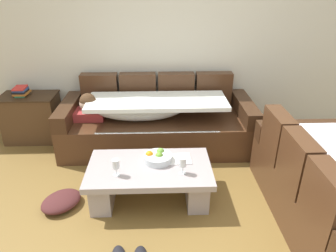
% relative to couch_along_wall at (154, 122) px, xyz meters
% --- Properties ---
extents(ground_plane, '(14.00, 14.00, 0.00)m').
position_rel_couch_along_wall_xyz_m(ground_plane, '(0.29, -1.62, -0.33)').
color(ground_plane, brown).
extents(back_wall, '(9.00, 0.10, 2.70)m').
position_rel_couch_along_wall_xyz_m(back_wall, '(0.29, 0.53, 1.02)').
color(back_wall, beige).
rests_on(back_wall, ground_plane).
extents(couch_along_wall, '(2.41, 0.92, 0.88)m').
position_rel_couch_along_wall_xyz_m(couch_along_wall, '(0.00, 0.00, 0.00)').
color(couch_along_wall, '#4A2D1A').
rests_on(couch_along_wall, ground_plane).
extents(couch_near_window, '(0.92, 1.81, 0.88)m').
position_rel_couch_along_wall_xyz_m(couch_near_window, '(1.56, -1.50, 0.01)').
color(couch_near_window, '#4A2D1A').
rests_on(couch_near_window, ground_plane).
extents(coffee_table, '(1.20, 0.68, 0.38)m').
position_rel_couch_along_wall_xyz_m(coffee_table, '(-0.04, -1.10, -0.09)').
color(coffee_table, '#A59A9A').
rests_on(coffee_table, ground_plane).
extents(fruit_bowl, '(0.28, 0.28, 0.10)m').
position_rel_couch_along_wall_xyz_m(fruit_bowl, '(0.04, -1.00, 0.09)').
color(fruit_bowl, silver).
rests_on(fruit_bowl, coffee_table).
extents(wine_glass_near_left, '(0.07, 0.07, 0.17)m').
position_rel_couch_along_wall_xyz_m(wine_glass_near_left, '(-0.34, -1.24, 0.17)').
color(wine_glass_near_left, silver).
rests_on(wine_glass_near_left, coffee_table).
extents(wine_glass_near_right, '(0.07, 0.07, 0.17)m').
position_rel_couch_along_wall_xyz_m(wine_glass_near_right, '(0.27, -1.23, 0.17)').
color(wine_glass_near_right, silver).
rests_on(wine_glass_near_right, coffee_table).
extents(open_magazine, '(0.29, 0.23, 0.01)m').
position_rel_couch_along_wall_xyz_m(open_magazine, '(0.23, -0.98, 0.06)').
color(open_magazine, white).
rests_on(open_magazine, coffee_table).
extents(side_cabinet, '(0.72, 0.44, 0.64)m').
position_rel_couch_along_wall_xyz_m(side_cabinet, '(-1.65, 0.23, -0.01)').
color(side_cabinet, '#4C331D').
rests_on(side_cabinet, ground_plane).
extents(book_stack_on_cabinet, '(0.19, 0.21, 0.11)m').
position_rel_couch_along_wall_xyz_m(book_stack_on_cabinet, '(-1.73, 0.23, 0.37)').
color(book_stack_on_cabinet, '#338C59').
rests_on(book_stack_on_cabinet, side_cabinet).
extents(crumpled_garment, '(0.50, 0.51, 0.12)m').
position_rel_couch_along_wall_xyz_m(crumpled_garment, '(-0.91, -1.20, -0.27)').
color(crumpled_garment, '#4C2323').
rests_on(crumpled_garment, ground_plane).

